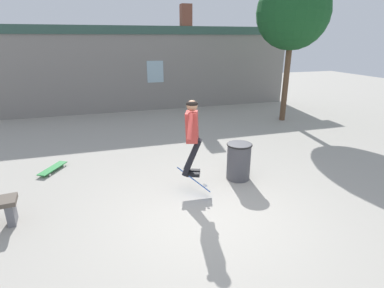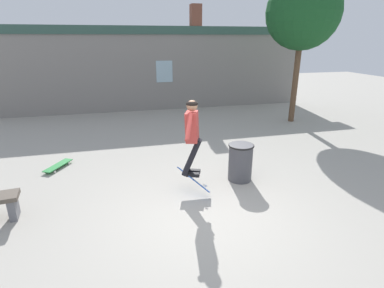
# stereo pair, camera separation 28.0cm
# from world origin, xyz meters

# --- Properties ---
(ground_plane) EXTENTS (40.00, 40.00, 0.00)m
(ground_plane) POSITION_xyz_m (0.00, 0.00, 0.00)
(ground_plane) COLOR #A39E93
(building_backdrop) EXTENTS (14.62, 0.52, 4.34)m
(building_backdrop) POSITION_xyz_m (0.02, 8.70, 1.81)
(building_backdrop) COLOR gray
(building_backdrop) RESTS_ON ground_plane
(tree_right) EXTENTS (2.52, 2.52, 5.09)m
(tree_right) POSITION_xyz_m (5.05, 5.35, 3.81)
(tree_right) COLOR brown
(tree_right) RESTS_ON ground_plane
(trash_bin) EXTENTS (0.56, 0.56, 0.83)m
(trash_bin) POSITION_xyz_m (1.19, 1.15, 0.44)
(trash_bin) COLOR #47474C
(trash_bin) RESTS_ON ground_plane
(skater) EXTENTS (0.57, 1.26, 1.52)m
(skater) POSITION_xyz_m (0.02, 0.86, 1.30)
(skater) COLOR #B23833
(skateboard_flipping) EXTENTS (0.61, 0.67, 0.48)m
(skateboard_flipping) POSITION_xyz_m (0.03, 0.77, 0.31)
(skateboard_flipping) COLOR #2D519E
(skateboard_resting) EXTENTS (0.61, 0.84, 0.08)m
(skateboard_resting) POSITION_xyz_m (-2.87, 2.80, 0.07)
(skateboard_resting) COLOR #237F38
(skateboard_resting) RESTS_ON ground_plane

